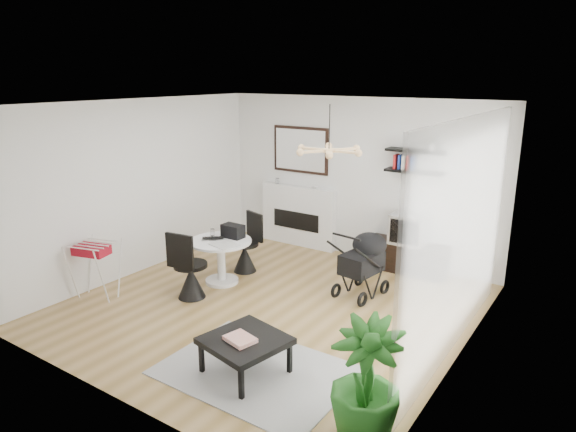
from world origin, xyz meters
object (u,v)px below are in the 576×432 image
Objects in this scene: drying_rack at (96,269)px; coffee_table at (245,342)px; fireplace at (298,209)px; dining_table at (221,255)px; stroller at (364,266)px; potted_plant at (366,381)px; crt_tv at (409,229)px; tv_console at (406,257)px.

drying_rack reaches higher than coffee_table.
dining_table is at bearing -89.68° from fireplace.
fireplace reaches higher than drying_rack.
potted_plant is at bearing -55.72° from stroller.
drying_rack is (-3.25, -3.39, -0.28)m from crt_tv.
drying_rack reaches higher than tv_console.
dining_table is at bearing -136.82° from tv_console.
tv_console is 1.40× the size of coffee_table.
stroller is at bearing 22.58° from dining_table.
coffee_table is at bearing -94.88° from tv_console.
stroller reaches higher than dining_table.
fireplace is 2.17× the size of stroller.
potted_plant is at bearing -8.06° from coffee_table.
tv_console is (2.15, -0.15, -0.45)m from fireplace.
crt_tv is 4.70m from drying_rack.
drying_rack is 0.74× the size of potted_plant.
potted_plant is (1.33, -2.73, 0.12)m from stroller.
potted_plant is at bearing -21.63° from drying_rack.
fireplace is at bearing 58.38° from drying_rack.
coffee_table is (1.82, -1.71, -0.08)m from dining_table.
dining_table is 3.81m from potted_plant.
fireplace is 3.71m from drying_rack.
crt_tv is at bearing 106.03° from potted_plant.
drying_rack is at bearing -135.84° from stroller.
crt_tv is 3.74m from coffee_table.
crt_tv is (2.17, -0.16, 0.02)m from fireplace.
tv_console is 0.47m from crt_tv.
drying_rack is 0.82× the size of stroller.
stroller is at bearing -99.80° from crt_tv.
potted_plant is at bearing -30.32° from dining_table.
dining_table reaches higher than tv_console.
fireplace is 2.18m from crt_tv.
dining_table is (-2.16, -2.00, -0.27)m from crt_tv.
dining_table is at bearing 37.11° from drying_rack.
fireplace reaches higher than tv_console.
fireplace is at bearing 115.30° from coffee_table.
coffee_table is (-0.34, -3.71, -0.35)m from crt_tv.
dining_table reaches higher than coffee_table.
crt_tv is 0.54× the size of stroller.
crt_tv is at bearing -7.62° from tv_console.
crt_tv reaches higher than tv_console.
crt_tv reaches higher than drying_rack.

